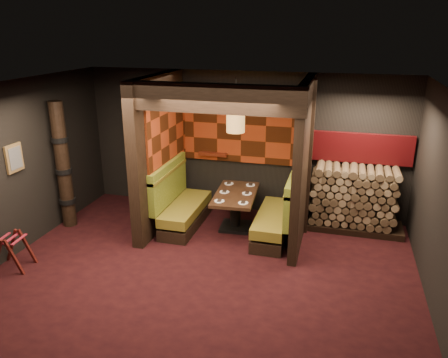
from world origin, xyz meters
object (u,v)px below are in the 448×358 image
booth_bench_left (180,206)px  pendant_lamp (236,119)px  booth_bench_right (279,216)px  dining_table (236,205)px  totem_column (63,166)px  firewood_stack (357,199)px  luggage_rack (13,250)px

booth_bench_left → pendant_lamp: size_ratio=1.66×
booth_bench_right → dining_table: 0.86m
booth_bench_left → totem_column: bearing=-165.2°
booth_bench_left → dining_table: 1.07m
totem_column → firewood_stack: 5.51m
dining_table → firewood_stack: firewood_stack is taller
pendant_lamp → luggage_rack: bearing=-143.4°
booth_bench_right → pendant_lamp: (-0.84, 0.09, 1.71)m
pendant_lamp → luggage_rack: pendant_lamp is taller
pendant_lamp → totem_column: 3.34m
dining_table → luggage_rack: bearing=-142.8°
luggage_rack → totem_column: size_ratio=0.26×
pendant_lamp → totem_column: bearing=-168.5°
booth_bench_left → firewood_stack: (3.25, 0.70, 0.21)m
booth_bench_right → luggage_rack: bearing=-150.8°
dining_table → pendant_lamp: pendant_lamp is taller
pendant_lamp → firewood_stack: (2.19, 0.61, -1.50)m
firewood_stack → luggage_rack: bearing=-151.3°
booth_bench_right → dining_table: bearing=170.5°
totem_column → firewood_stack: bearing=13.2°
luggage_rack → firewood_stack: bearing=28.7°
luggage_rack → firewood_stack: size_ratio=0.36×
dining_table → totem_column: 3.29m
firewood_stack → totem_column: bearing=-166.8°
luggage_rack → pendant_lamp: bearing=36.6°
dining_table → firewood_stack: bearing=14.3°
dining_table → booth_bench_right: bearing=-9.5°
booth_bench_right → firewood_stack: (1.35, 0.70, 0.21)m
booth_bench_left → booth_bench_right: same height
booth_bench_left → luggage_rack: 2.97m
pendant_lamp → totem_column: (-3.14, -0.64, -0.93)m
booth_bench_right → totem_column: (-3.98, -0.55, 0.79)m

